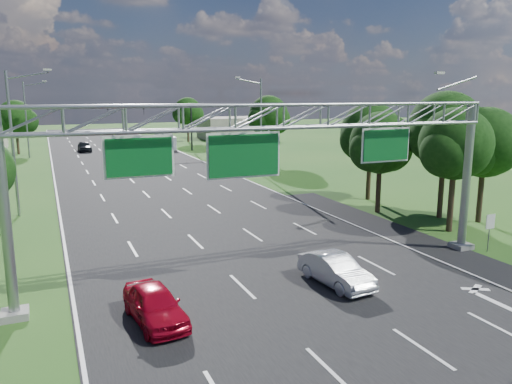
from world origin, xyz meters
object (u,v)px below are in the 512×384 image
box_truck (164,139)px  sign_gantry (282,130)px  silver_sedan (336,270)px  traffic_signal (168,116)px  regulatory_sign (490,225)px  red_coupe (155,304)px

box_truck → sign_gantry: bearing=-92.3°
sign_gantry → box_truck: (7.67, 58.19, -5.54)m
sign_gantry → silver_sedan: (1.86, -1.85, -6.21)m
traffic_signal → silver_sedan: size_ratio=2.95×
regulatory_sign → sign_gantry: bearing=175.2°
regulatory_sign → red_coupe: regulatory_sign is taller
red_coupe → box_truck: size_ratio=0.54×
red_coupe → silver_sedan: red_coupe is taller
silver_sedan → box_truck: size_ratio=0.54×
silver_sedan → box_truck: box_truck is taller
sign_gantry → regulatory_sign: (12.07, -1.02, -5.38)m
regulatory_sign → red_coupe: (-18.49, -1.42, -0.81)m
sign_gantry → red_coupe: 9.24m
box_truck → traffic_signal: bearing=-90.5°
red_coupe → silver_sedan: (8.27, 0.59, -0.02)m
regulatory_sign → traffic_signal: bearing=95.2°
sign_gantry → traffic_signal: bearing=82.3°
sign_gantry → silver_sedan: bearing=-44.9°
sign_gantry → red_coupe: bearing=-159.2°
traffic_signal → silver_sedan: 55.29m
sign_gantry → silver_sedan: 6.74m
regulatory_sign → red_coupe: bearing=-175.6°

